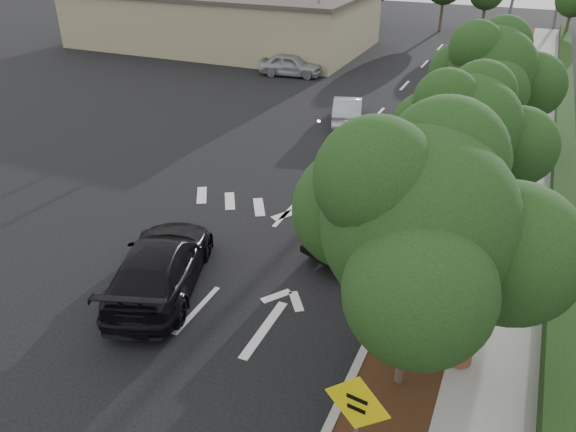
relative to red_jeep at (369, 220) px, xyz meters
The scene contains 19 objects.
ground 5.95m from the red_jeep, 123.98° to the right, with size 120.00×120.00×0.00m, color black.
curb 7.32m from the red_jeep, 79.50° to the left, with size 0.20×70.00×0.15m, color #9E9B93.
planting_strip 7.57m from the red_jeep, 71.98° to the left, with size 1.80×70.00×0.12m, color black.
sidewalk 8.35m from the red_jeep, 59.39° to the left, with size 2.00×70.00×0.12m, color gray.
hedge 9.11m from the red_jeep, 51.77° to the left, with size 0.80×70.00×0.80m, color black.
commercial_building 31.69m from the red_jeep, 127.48° to the left, with size 22.00×12.00×4.00m, color gray.
transmission_tower 43.24m from the red_jeep, 86.39° to the left, with size 7.00×4.00×28.00m, color slate, non-canonical shape.
street_tree_near 5.93m from the red_jeep, 66.58° to the right, with size 3.80×3.80×5.92m, color black, non-canonical shape.
street_tree_mid 3.02m from the red_jeep, 35.19° to the left, with size 3.20×3.20×5.32m, color black, non-canonical shape.
street_tree_far 8.53m from the red_jeep, 74.07° to the left, with size 3.40×3.40×5.62m, color black, non-canonical shape.
light_pole_a 23.31m from the red_jeep, 114.82° to the left, with size 2.00×0.22×9.00m, color slate, non-canonical shape.
light_pole_b 34.86m from the red_jeep, 108.02° to the left, with size 2.00×0.22×9.00m, color slate, non-canonical shape.
red_jeep is the anchor object (origin of this frame).
silver_suv_ahead 7.76m from the red_jeep, 90.57° to the left, with size 2.30×5.00×1.39m, color #ACAEB4.
black_suv_oncoming 6.43m from the red_jeep, 137.02° to the right, with size 2.14×5.26×1.53m, color black.
silver_sedan_oncoming 12.08m from the red_jeep, 111.31° to the left, with size 1.38×3.96×1.31m, color #9D9FA5.
parked_suv 21.31m from the red_jeep, 119.87° to the left, with size 1.63×4.05×1.38m, color #979A9E.
speed_hump_sign 8.49m from the red_jeep, 75.48° to the right, with size 1.21×0.19×2.58m.
terracotta_planter 5.40m from the red_jeep, 50.46° to the right, with size 0.78×0.78×1.36m.
Camera 1 is at (7.04, -10.03, 9.41)m, focal length 35.00 mm.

